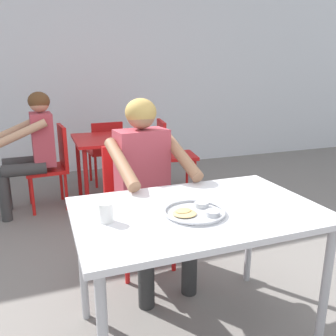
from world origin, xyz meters
name	(u,v)px	position (x,y,z in m)	size (l,w,h in m)	color
back_wall	(89,49)	(0.00, 3.63, 1.70)	(12.00, 0.12, 3.40)	silver
table_foreground	(197,222)	(-0.02, 0.02, 0.66)	(1.21, 0.78, 0.73)	silver
thali_tray	(195,212)	(-0.06, -0.04, 0.75)	(0.30, 0.30, 0.03)	#B7BABF
drinking_cup	(106,212)	(-0.48, 0.02, 0.78)	(0.07, 0.07, 0.09)	white
chair_foreground	(136,197)	(-0.11, 0.88, 0.51)	(0.48, 0.47, 0.88)	red
diner_foreground	(147,176)	(-0.09, 0.65, 0.73)	(0.53, 0.58, 1.23)	#2A2A2A
table_background_red	(113,146)	(-0.01, 2.19, 0.62)	(0.80, 0.79, 0.72)	red
chair_red_left	(54,161)	(-0.62, 2.25, 0.49)	(0.44, 0.45, 0.86)	red
chair_red_right	(171,151)	(0.67, 2.21, 0.51)	(0.47, 0.49, 0.87)	red
chair_red_far	(106,148)	(0.03, 2.81, 0.47)	(0.43, 0.43, 0.81)	red
patron_background	(33,142)	(-0.80, 2.19, 0.72)	(0.57, 0.51, 1.21)	#373737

